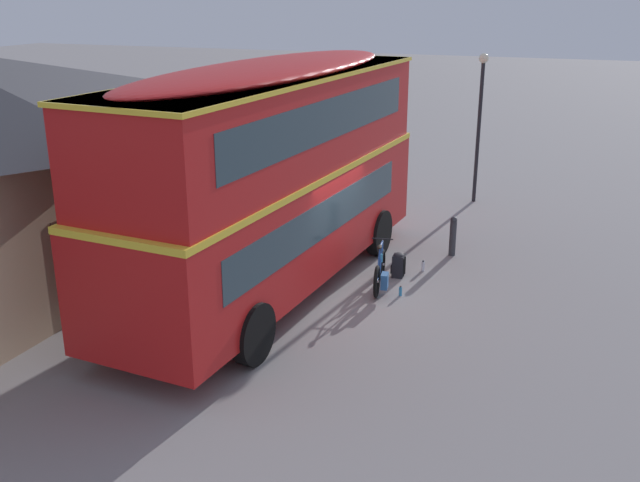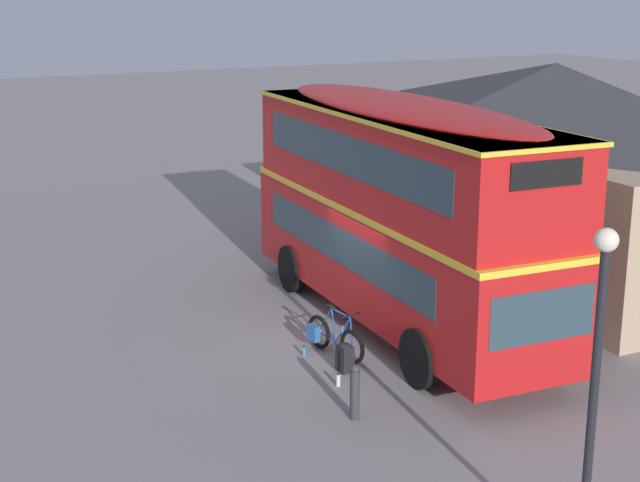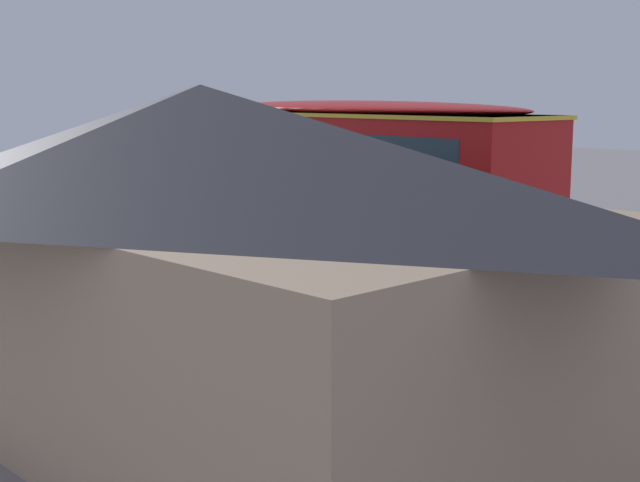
{
  "view_description": "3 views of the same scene",
  "coord_description": "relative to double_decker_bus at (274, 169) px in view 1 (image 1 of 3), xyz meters",
  "views": [
    {
      "loc": [
        -13.4,
        -4.62,
        6.05
      ],
      "look_at": [
        -0.74,
        0.18,
        1.36
      ],
      "focal_mm": 40.7,
      "sensor_mm": 36.0,
      "label": 1
    },
    {
      "loc": [
        15.46,
        -9.11,
        6.98
      ],
      "look_at": [
        -0.74,
        -0.35,
        1.96
      ],
      "focal_mm": 53.02,
      "sensor_mm": 36.0,
      "label": 2
    },
    {
      "loc": [
        -13.57,
        15.8,
        4.92
      ],
      "look_at": [
        1.5,
        0.63,
        1.35
      ],
      "focal_mm": 49.34,
      "sensor_mm": 36.0,
      "label": 3
    }
  ],
  "objects": [
    {
      "name": "ground_plane",
      "position": [
        0.35,
        -1.32,
        -2.64
      ],
      "size": [
        120.0,
        120.0,
        0.0
      ],
      "primitive_type": "plane",
      "color": "gray"
    },
    {
      "name": "double_decker_bus",
      "position": [
        0.0,
        0.0,
        0.0
      ],
      "size": [
        9.86,
        3.25,
        4.79
      ],
      "color": "black",
      "rests_on": "ground"
    },
    {
      "name": "touring_bicycle",
      "position": [
        0.83,
        -2.05,
        -2.27
      ],
      "size": [
        1.69,
        0.64,
        1.01
      ],
      "color": "black",
      "rests_on": "ground"
    },
    {
      "name": "backpack_on_ground",
      "position": [
        1.64,
        -2.24,
        -2.35
      ],
      "size": [
        0.3,
        0.32,
        0.56
      ],
      "color": "black",
      "rests_on": "ground"
    },
    {
      "name": "water_bottle_clear_plastic",
      "position": [
        2.17,
        -2.68,
        -2.53
      ],
      "size": [
        0.08,
        0.08,
        0.25
      ],
      "color": "silver",
      "rests_on": "ground"
    },
    {
      "name": "water_bottle_blue_sports",
      "position": [
        0.61,
        -2.56,
        -2.54
      ],
      "size": [
        0.06,
        0.06,
        0.21
      ],
      "color": "#338CBF",
      "rests_on": "ground"
    },
    {
      "name": "street_lamp",
      "position": [
        8.41,
        -2.79,
        0.08
      ],
      "size": [
        0.28,
        0.28,
        4.37
      ],
      "color": "black",
      "rests_on": "ground"
    },
    {
      "name": "kerb_bollard",
      "position": [
        3.45,
        -3.09,
        -2.14
      ],
      "size": [
        0.16,
        0.16,
        0.97
      ],
      "color": "#333338",
      "rests_on": "ground"
    }
  ]
}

